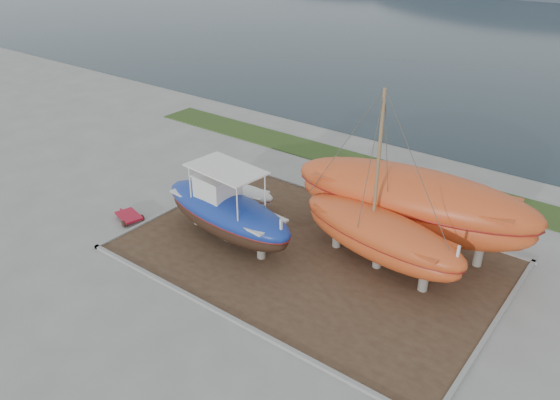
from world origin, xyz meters
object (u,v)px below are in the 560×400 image
Objects in this scene: blue_caique at (226,205)px; red_trailer at (129,217)px; white_dinghy at (239,197)px; orange_bare_hull at (410,210)px; orange_sailboat at (385,186)px.

blue_caique is 3.54× the size of red_trailer.
white_dinghy is 1.80× the size of red_trailer.
white_dinghy is 9.91m from orange_bare_hull.
red_trailer is (-5.86, -1.77, -1.96)m from blue_caique.
orange_sailboat is (9.36, -0.60, 3.71)m from white_dinghy.
red_trailer is (-13.50, -6.99, -1.93)m from orange_bare_hull.
orange_bare_hull is at bearing 41.80° from red_trailer.
orange_sailboat reaches higher than white_dinghy.
orange_sailboat reaches higher than red_trailer.
blue_caique is 9.26m from orange_bare_hull.
red_trailer is at bearing -157.58° from blue_caique.
orange_sailboat is (7.42, 2.53, 2.30)m from blue_caique.
red_trailer is (-3.91, -4.90, -0.55)m from white_dinghy.
orange_bare_hull is (7.65, 5.22, -0.02)m from blue_caique.
red_trailer is at bearing -138.46° from white_dinghy.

